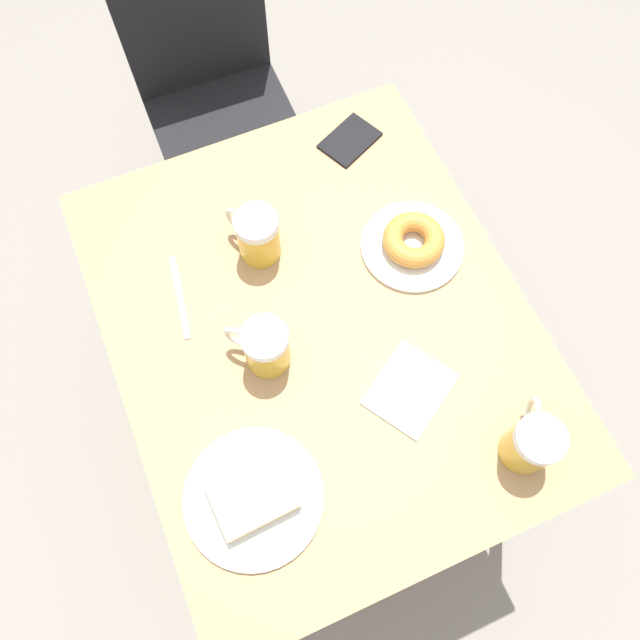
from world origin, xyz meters
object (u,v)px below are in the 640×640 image
object	(u,v)px
plate_with_cake	(253,497)
beer_mug_right	(265,347)
passport_near_edge	(350,140)
plate_with_donut	(413,242)
beer_mug_center	(532,443)
beer_mug_left	(257,235)
napkin_folded	(410,389)
fork	(180,297)
chair	(213,86)

from	to	relation	value
plate_with_cake	beer_mug_right	world-z (taller)	beer_mug_right
beer_mug_right	passport_near_edge	distance (m)	0.54
plate_with_donut	beer_mug_center	world-z (taller)	beer_mug_center
beer_mug_left	napkin_folded	xyz separation A→B (m)	(0.15, -0.39, -0.06)
beer_mug_center	beer_mug_left	bearing A→B (deg)	116.52
napkin_folded	plate_with_cake	bearing A→B (deg)	-168.63
plate_with_cake	napkin_folded	xyz separation A→B (m)	(0.34, 0.07, -0.01)
beer_mug_left	fork	xyz separation A→B (m)	(-0.19, -0.04, -0.06)
beer_mug_center	chair	bearing A→B (deg)	98.52
chair	fork	size ratio (longest dim) A/B	4.45
passport_near_edge	fork	bearing A→B (deg)	-155.26
plate_with_donut	napkin_folded	xyz separation A→B (m)	(-0.14, -0.27, -0.02)
plate_with_cake	beer_mug_center	xyz separation A→B (m)	(0.48, -0.11, 0.05)
fork	beer_mug_center	bearing A→B (deg)	-48.59
napkin_folded	passport_near_edge	bearing A→B (deg)	76.67
beer_mug_right	napkin_folded	xyz separation A→B (m)	(0.22, -0.17, -0.06)
beer_mug_left	passport_near_edge	world-z (taller)	beer_mug_left
plate_with_donut	beer_mug_right	world-z (taller)	beer_mug_right
chair	beer_mug_left	size ratio (longest dim) A/B	6.79
chair	beer_mug_center	distance (m)	1.31
beer_mug_right	napkin_folded	bearing A→B (deg)	-36.79
beer_mug_right	passport_near_edge	xyz separation A→B (m)	(0.36, 0.41, -0.06)
chair	fork	distance (m)	0.81
beer_mug_left	napkin_folded	bearing A→B (deg)	-68.99
plate_with_donut	beer_mug_center	distance (m)	0.46
chair	plate_with_donut	xyz separation A→B (m)	(0.19, -0.80, 0.26)
plate_with_cake	plate_with_donut	xyz separation A→B (m)	(0.48, 0.34, 0.01)
plate_with_donut	fork	size ratio (longest dim) A/B	1.15
beer_mug_center	passport_near_edge	bearing A→B (deg)	90.02
chair	plate_with_cake	xyz separation A→B (m)	(-0.29, -1.15, 0.26)
plate_with_cake	beer_mug_left	bearing A→B (deg)	67.60
chair	fork	bearing A→B (deg)	-110.16
fork	passport_near_edge	xyz separation A→B (m)	(0.47, 0.22, 0.00)
napkin_folded	passport_near_edge	distance (m)	0.59
beer_mug_left	beer_mug_center	world-z (taller)	same
chair	beer_mug_right	world-z (taller)	beer_mug_right
chair	plate_with_cake	size ratio (longest dim) A/B	3.33
chair	beer_mug_right	xyz separation A→B (m)	(-0.17, -0.91, 0.30)
beer_mug_right	chair	bearing A→B (deg)	79.43
napkin_folded	chair	bearing A→B (deg)	92.80
passport_near_edge	beer_mug_left	bearing A→B (deg)	-147.93
beer_mug_center	beer_mug_right	distance (m)	0.50
fork	beer_mug_right	bearing A→B (deg)	-58.71
chair	fork	xyz separation A→B (m)	(-0.28, -0.72, 0.25)
passport_near_edge	beer_mug_right	bearing A→B (deg)	-131.45
plate_with_donut	beer_mug_center	bearing A→B (deg)	-90.71
plate_with_cake	napkin_folded	size ratio (longest dim) A/B	1.26
beer_mug_left	napkin_folded	distance (m)	0.42
chair	napkin_folded	distance (m)	1.11
beer_mug_left	napkin_folded	size ratio (longest dim) A/B	0.62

